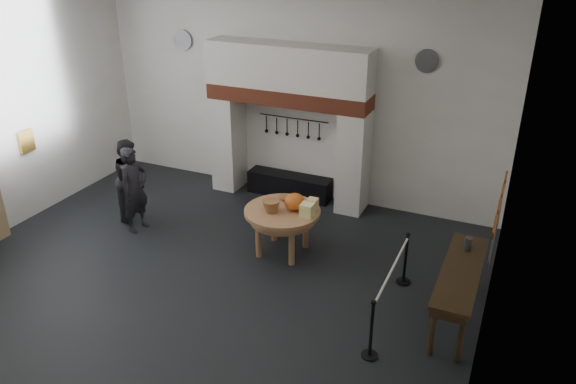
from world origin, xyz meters
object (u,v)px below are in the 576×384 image
at_px(iron_range, 290,185).
at_px(barrier_post_far, 405,259).
at_px(visitor_near, 134,189).
at_px(work_table, 282,211).
at_px(visitor_far, 131,179).
at_px(barrier_post_near, 371,331).
at_px(side_table, 461,271).

relative_size(iron_range, barrier_post_far, 2.11).
bearing_deg(visitor_near, work_table, -74.22).
bearing_deg(work_table, visitor_far, 179.18).
height_order(iron_range, barrier_post_near, barrier_post_near).
bearing_deg(visitor_near, barrier_post_far, -77.84).
height_order(visitor_near, side_table, visitor_near).
bearing_deg(barrier_post_near, visitor_far, 159.57).
distance_m(visitor_near, barrier_post_near, 5.57).
height_order(visitor_far, side_table, visitor_far).
bearing_deg(iron_range, side_table, -36.29).
bearing_deg(visitor_far, barrier_post_far, -107.65).
relative_size(visitor_far, side_table, 0.77).
bearing_deg(barrier_post_near, side_table, 54.63).
xyz_separation_m(side_table, barrier_post_near, (-0.95, -1.34, -0.42)).
height_order(visitor_near, barrier_post_near, visitor_near).
bearing_deg(work_table, iron_range, 110.81).
height_order(side_table, barrier_post_far, same).
bearing_deg(iron_range, work_table, -69.19).
bearing_deg(visitor_near, barrier_post_near, -98.91).
height_order(visitor_far, barrier_post_far, visitor_far).
distance_m(iron_range, visitor_near, 3.44).
bearing_deg(iron_range, barrier_post_near, -54.06).
distance_m(iron_range, barrier_post_far, 3.93).
bearing_deg(work_table, side_table, -12.74).
xyz_separation_m(visitor_near, barrier_post_far, (5.28, 0.28, -0.41)).
bearing_deg(side_table, iron_range, 143.71).
height_order(barrier_post_near, barrier_post_far, same).
xyz_separation_m(work_table, visitor_near, (-3.00, -0.35, 0.02)).
bearing_deg(visitor_far, barrier_post_near, -126.91).
distance_m(work_table, barrier_post_near, 3.11).
relative_size(work_table, barrier_post_near, 1.53).
bearing_deg(barrier_post_near, visitor_near, 161.99).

